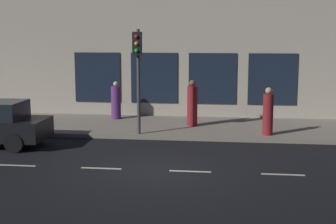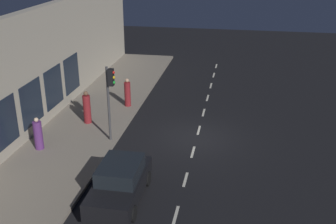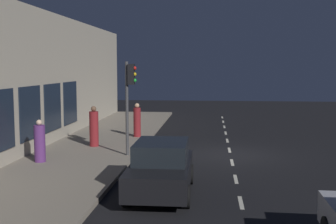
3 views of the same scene
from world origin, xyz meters
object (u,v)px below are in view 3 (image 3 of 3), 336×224
(pedestrian_0, at_px, (40,143))
(pedestrian_1, at_px, (137,121))
(traffic_light, at_px, (130,89))
(pedestrian_2, at_px, (94,128))
(parked_car_1, at_px, (161,168))

(pedestrian_0, height_order, pedestrian_1, pedestrian_1)
(traffic_light, relative_size, pedestrian_1, 2.19)
(pedestrian_1, xyz_separation_m, pedestrian_2, (1.53, 2.92, 0.04))
(pedestrian_0, distance_m, pedestrian_1, 6.94)
(traffic_light, relative_size, parked_car_1, 0.97)
(pedestrian_0, bearing_deg, pedestrian_1, -0.39)
(parked_car_1, bearing_deg, traffic_light, -69.51)
(traffic_light, bearing_deg, pedestrian_1, -83.80)
(parked_car_1, relative_size, pedestrian_1, 2.26)
(pedestrian_0, bearing_deg, pedestrian_2, 3.53)
(pedestrian_0, bearing_deg, parked_car_1, -99.78)
(traffic_light, xyz_separation_m, parked_car_1, (-1.86, 4.87, -2.11))
(traffic_light, xyz_separation_m, pedestrian_2, (2.05, -1.86, -1.89))
(parked_car_1, bearing_deg, pedestrian_1, -76.57)
(pedestrian_2, bearing_deg, pedestrian_0, 85.25)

